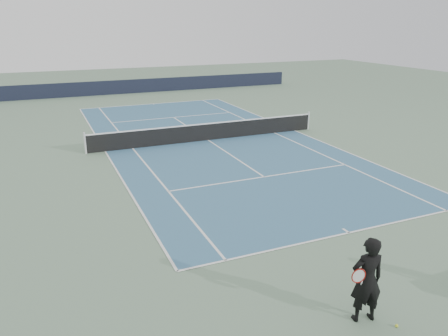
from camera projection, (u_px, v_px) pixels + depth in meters
name	position (u px, v px, depth m)	size (l,w,h in m)	color
ground	(208.00, 140.00, 23.69)	(80.00, 80.00, 0.00)	slate
court_surface	(208.00, 140.00, 23.68)	(10.97, 23.77, 0.01)	#376383
tennis_net	(208.00, 131.00, 23.52)	(12.90, 0.10, 1.07)	silver
windscreen_far	(136.00, 86.00, 39.06)	(30.00, 0.25, 1.20)	black
tennis_player	(367.00, 280.00, 9.19)	(0.87, 0.67, 1.97)	black
tennis_ball	(397.00, 326.00, 9.24)	(0.07, 0.07, 0.07)	yellow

